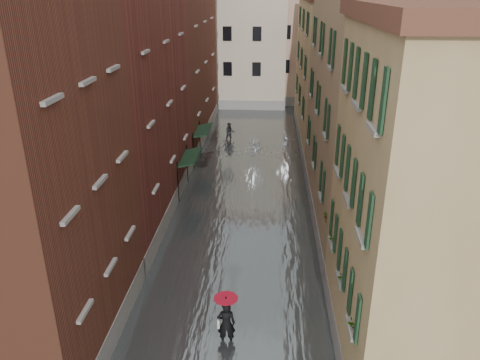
% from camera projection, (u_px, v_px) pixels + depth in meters
% --- Properties ---
extents(ground, '(120.00, 120.00, 0.00)m').
position_uv_depth(ground, '(230.00, 314.00, 19.09)').
color(ground, '#545456').
rests_on(ground, ground).
extents(floodwater, '(10.00, 60.00, 0.20)m').
position_uv_depth(floodwater, '(246.00, 186.00, 31.04)').
color(floodwater, '#51585A').
rests_on(floodwater, ground).
extents(building_left_near, '(6.00, 8.00, 13.00)m').
position_uv_depth(building_left_near, '(8.00, 182.00, 15.18)').
color(building_left_near, brown).
rests_on(building_left_near, ground).
extents(building_left_mid, '(6.00, 14.00, 12.50)m').
position_uv_depth(building_left_mid, '(114.00, 108.00, 25.42)').
color(building_left_mid, maroon).
rests_on(building_left_mid, ground).
extents(building_left_far, '(6.00, 16.00, 14.00)m').
position_uv_depth(building_left_far, '(170.00, 56.00, 38.96)').
color(building_left_far, brown).
rests_on(building_left_far, ground).
extents(building_right_near, '(6.00, 8.00, 11.50)m').
position_uv_depth(building_right_near, '(445.00, 215.00, 14.64)').
color(building_right_near, '#A08453').
rests_on(building_right_near, ground).
extents(building_right_mid, '(6.00, 14.00, 13.00)m').
position_uv_depth(building_right_mid, '(376.00, 108.00, 24.49)').
color(building_right_mid, '#96785A').
rests_on(building_right_mid, ground).
extents(building_right_far, '(6.00, 16.00, 11.50)m').
position_uv_depth(building_right_far, '(338.00, 73.00, 38.61)').
color(building_right_far, '#A08453').
rests_on(building_right_far, ground).
extents(building_end_cream, '(12.00, 9.00, 13.00)m').
position_uv_depth(building_end_cream, '(231.00, 44.00, 51.83)').
color(building_end_cream, beige).
rests_on(building_end_cream, ground).
extents(building_end_pink, '(10.00, 9.00, 12.00)m').
position_uv_depth(building_end_pink, '(311.00, 47.00, 53.33)').
color(building_end_pink, '#D2AF93').
rests_on(building_end_pink, ground).
extents(awning_near, '(1.09, 3.30, 2.80)m').
position_uv_depth(awning_near, '(189.00, 158.00, 29.17)').
color(awning_near, black).
rests_on(awning_near, ground).
extents(awning_far, '(1.09, 3.31, 2.80)m').
position_uv_depth(awning_far, '(203.00, 131.00, 34.61)').
color(awning_far, black).
rests_on(awning_far, ground).
extents(window_planters, '(0.59, 7.93, 0.84)m').
position_uv_depth(window_planters, '(341.00, 253.00, 16.78)').
color(window_planters, brown).
rests_on(window_planters, ground).
extents(pedestrian_main, '(0.91, 0.91, 2.06)m').
position_uv_depth(pedestrian_main, '(226.00, 317.00, 17.02)').
color(pedestrian_main, black).
rests_on(pedestrian_main, ground).
extents(pedestrian_far, '(0.93, 0.79, 1.68)m').
position_uv_depth(pedestrian_far, '(230.00, 133.00, 39.91)').
color(pedestrian_far, black).
rests_on(pedestrian_far, ground).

